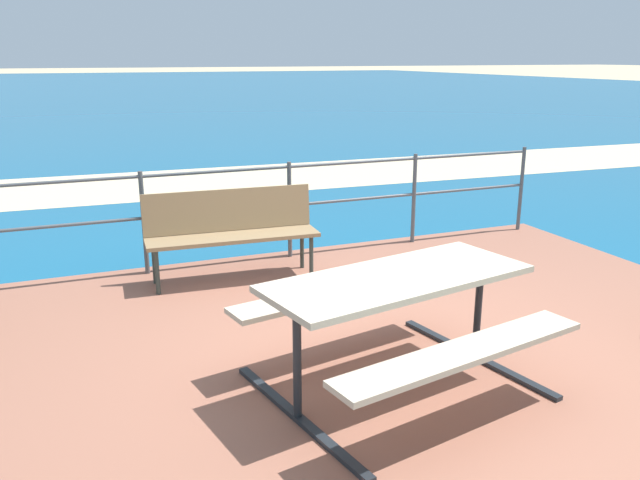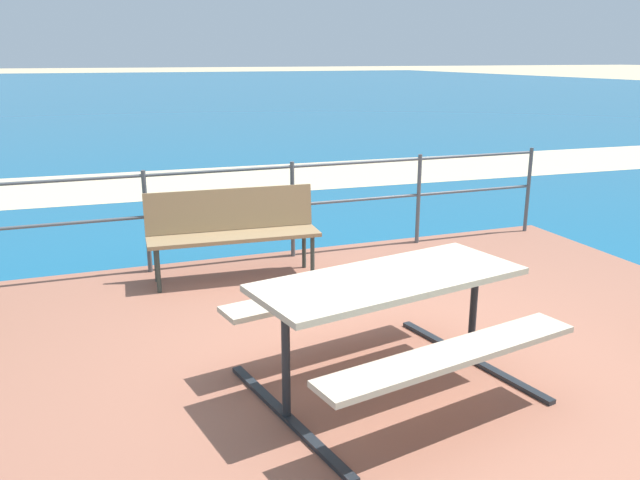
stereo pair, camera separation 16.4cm
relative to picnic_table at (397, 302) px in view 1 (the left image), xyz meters
name	(u,v)px [view 1 (the left image)]	position (x,y,z in m)	size (l,w,h in m)	color
ground_plane	(400,355)	(0.31, 0.48, -0.64)	(240.00, 240.00, 0.00)	tan
patio_paving	(400,352)	(0.31, 0.48, -0.61)	(6.40, 5.20, 0.06)	#935B47
sea_water	(90,90)	(0.31, 40.48, -0.63)	(90.00, 90.00, 0.01)	#145B84
beach_strip	(197,182)	(0.31, 7.70, -0.63)	(54.00, 2.66, 0.01)	beige
picnic_table	(397,302)	(0.00, 0.00, 0.00)	(1.93, 1.71, 0.75)	#BCAD93
park_bench	(231,226)	(-0.42, 2.45, -0.07)	(1.61, 0.50, 0.84)	#8C704C
railing_fence	(289,197)	(0.31, 2.88, 0.06)	(5.94, 0.04, 1.01)	#4C5156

